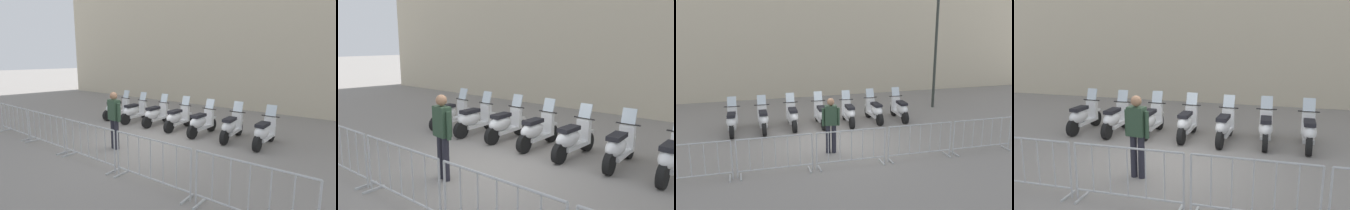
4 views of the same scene
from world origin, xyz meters
The scene contains 11 objects.
ground_plane centered at (0.00, 0.00, 0.00)m, with size 120.00×120.00×0.00m, color gray.
motorcycle_0 centered at (-3.35, 1.65, 0.45)m, with size 0.56×1.72×1.24m.
motorcycle_1 centered at (-2.26, 1.69, 0.45)m, with size 0.56×1.72×1.24m.
motorcycle_2 centered at (-1.19, 1.87, 0.45)m, with size 0.56×1.72×1.24m.
motorcycle_3 centered at (-0.11, 1.91, 0.45)m, with size 0.56×1.72×1.24m.
motorcycle_4 centered at (0.97, 1.89, 0.45)m, with size 0.56×1.72×1.24m.
motorcycle_5 centered at (2.06, 2.04, 0.45)m, with size 0.56×1.73×1.24m.
motorcycle_6 centered at (3.13, 2.08, 0.45)m, with size 0.56×1.72×1.24m.
barrier_segment_1 centered at (-1.99, -2.24, 0.52)m, with size 2.03×0.54×1.07m.
barrier_segment_2 centered at (0.12, -2.12, 0.52)m, with size 2.03×0.54×1.07m.
officer_near_row_end centered at (-0.25, -0.97, 0.98)m, with size 0.55×0.25×1.73m.
Camera 2 is at (4.96, -4.83, 2.73)m, focal length 35.80 mm.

